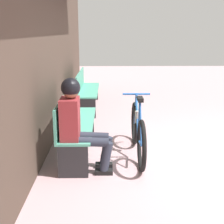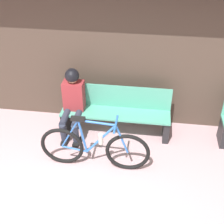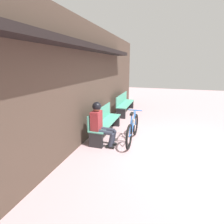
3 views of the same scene
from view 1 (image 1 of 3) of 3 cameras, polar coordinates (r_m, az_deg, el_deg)
storefront_wall at (r=3.85m, az=-14.72°, el=13.48°), size 12.00×0.56×3.20m
park_bench_near at (r=4.54m, az=-6.80°, el=-2.31°), size 1.82×0.42×0.83m
bicycle at (r=4.36m, az=4.73°, el=-3.51°), size 1.63×0.40×0.88m
person_seated at (r=3.79m, az=-6.20°, el=-1.36°), size 0.34×0.63×1.18m
park_bench_far at (r=7.12m, az=-4.70°, el=3.93°), size 1.85×0.42×0.83m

